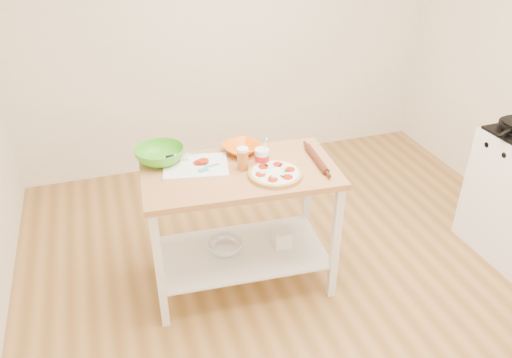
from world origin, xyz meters
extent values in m
cube|color=#AC7B3F|center=(0.00, 0.00, -0.01)|extent=(4.00, 4.50, 0.02)
cube|color=white|center=(0.00, 2.26, 1.35)|extent=(4.00, 0.02, 2.70)
cube|color=#B67D4A|center=(-0.44, 0.44, 0.88)|extent=(1.25, 0.75, 0.04)
cube|color=white|center=(-0.44, 0.44, 0.25)|extent=(1.17, 0.68, 0.02)
cube|color=white|center=(-1.02, 0.19, 0.43)|extent=(0.05, 0.05, 0.86)
cube|color=white|center=(-0.98, 0.76, 0.43)|extent=(0.05, 0.05, 0.86)
cube|color=white|center=(0.09, 0.11, 0.43)|extent=(0.05, 0.05, 0.86)
cube|color=white|center=(0.14, 0.68, 0.43)|extent=(0.05, 0.05, 0.86)
cube|color=black|center=(1.37, 0.24, 0.98)|extent=(0.17, 0.09, 0.02)
cylinder|color=tan|center=(-0.26, 0.30, 0.91)|extent=(0.33, 0.33, 0.02)
cylinder|color=tan|center=(-0.26, 0.30, 0.92)|extent=(0.33, 0.33, 0.01)
cylinder|color=white|center=(-0.26, 0.30, 0.92)|extent=(0.29, 0.29, 0.01)
cylinder|color=#9E2008|center=(-0.16, 0.30, 0.93)|extent=(0.06, 0.06, 0.01)
cylinder|color=#9E2008|center=(-0.21, 0.38, 0.93)|extent=(0.06, 0.06, 0.01)
cylinder|color=#9E2008|center=(-0.31, 0.38, 0.93)|extent=(0.06, 0.06, 0.01)
cylinder|color=#9E2008|center=(-0.35, 0.30, 0.93)|extent=(0.06, 0.06, 0.01)
cylinder|color=#9E2008|center=(-0.31, 0.22, 0.93)|extent=(0.06, 0.06, 0.01)
cylinder|color=#9E2008|center=(-0.21, 0.22, 0.93)|extent=(0.06, 0.06, 0.01)
sphere|color=white|center=(-0.19, 0.33, 0.93)|extent=(0.04, 0.04, 0.04)
sphere|color=white|center=(-0.27, 0.36, 0.93)|extent=(0.04, 0.04, 0.04)
sphere|color=white|center=(-0.34, 0.31, 0.93)|extent=(0.04, 0.04, 0.04)
sphere|color=white|center=(-0.29, 0.25, 0.93)|extent=(0.04, 0.04, 0.04)
plane|color=#166416|center=(-0.19, 0.28, 0.93)|extent=(0.03, 0.03, 0.00)
plane|color=#166416|center=(-0.20, 0.36, 0.93)|extent=(0.04, 0.04, 0.00)
plane|color=#166416|center=(-0.28, 0.39, 0.93)|extent=(0.03, 0.03, 0.00)
plane|color=#166416|center=(-0.33, 0.32, 0.93)|extent=(0.03, 0.03, 0.00)
plane|color=#166416|center=(-0.30, 0.25, 0.93)|extent=(0.04, 0.04, 0.00)
plane|color=#166416|center=(-0.24, 0.24, 0.93)|extent=(0.03, 0.03, 0.00)
cube|color=white|center=(-0.69, 0.56, 0.91)|extent=(0.45, 0.37, 0.01)
cube|color=#F4EACC|center=(-0.80, 0.65, 0.92)|extent=(0.03, 0.03, 0.02)
cube|color=#F4EACC|center=(-0.76, 0.65, 0.92)|extent=(0.03, 0.03, 0.02)
cube|color=#F4EACC|center=(-0.73, 0.64, 0.92)|extent=(0.03, 0.03, 0.02)
cube|color=#F4EACC|center=(-0.79, 0.69, 0.92)|extent=(0.03, 0.03, 0.02)
cube|color=#F4EACC|center=(-0.76, 0.68, 0.92)|extent=(0.03, 0.03, 0.02)
cube|color=#F4EACC|center=(-0.72, 0.67, 0.92)|extent=(0.03, 0.03, 0.02)
cylinder|color=#9E2008|center=(-0.67, 0.58, 0.92)|extent=(0.07, 0.07, 0.01)
cylinder|color=#9E2008|center=(-0.66, 0.58, 0.92)|extent=(0.07, 0.07, 0.01)
cylinder|color=#9E2008|center=(-0.64, 0.57, 0.93)|extent=(0.07, 0.07, 0.01)
cube|color=#30AFB8|center=(-0.66, 0.48, 0.92)|extent=(0.07, 0.05, 0.01)
cylinder|color=#30AFB8|center=(-0.60, 0.52, 0.92)|extent=(0.10, 0.03, 0.01)
cube|color=silver|center=(-0.68, 0.71, 0.91)|extent=(0.18, 0.03, 0.00)
cube|color=black|center=(-0.81, 0.71, 0.92)|extent=(0.10, 0.02, 0.01)
imported|color=orange|center=(-0.36, 0.66, 0.93)|extent=(0.30, 0.30, 0.06)
imported|color=green|center=(-0.89, 0.70, 0.95)|extent=(0.32, 0.32, 0.10)
cylinder|color=#BD6222|center=(-0.42, 0.44, 0.96)|extent=(0.07, 0.07, 0.13)
cylinder|color=white|center=(-0.42, 0.44, 1.04)|extent=(0.07, 0.07, 0.02)
cylinder|color=white|center=(-0.29, 0.45, 0.96)|extent=(0.09, 0.09, 0.11)
cylinder|color=red|center=(-0.29, 0.45, 0.96)|extent=(0.09, 0.09, 0.04)
cylinder|color=silver|center=(-0.27, 0.45, 1.04)|extent=(0.01, 0.06, 0.11)
cylinder|color=#572513|center=(0.05, 0.39, 0.92)|extent=(0.07, 0.36, 0.04)
imported|color=silver|center=(-0.55, 0.47, 0.30)|extent=(0.26, 0.26, 0.07)
cube|color=white|center=(-0.15, 0.42, 0.32)|extent=(0.13, 0.13, 0.12)
camera|label=1|loc=(-1.18, -2.15, 2.43)|focal=35.00mm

